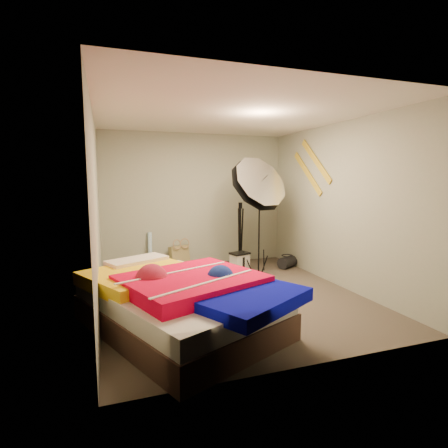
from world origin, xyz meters
name	(u,v)px	position (x,y,z in m)	size (l,w,h in m)	color
floor	(231,295)	(0.00, 0.00, 0.00)	(4.00, 4.00, 0.00)	#4A4037
ceiling	(231,115)	(0.00, 0.00, 2.50)	(4.00, 4.00, 0.00)	silver
wall_back	(196,200)	(0.00, 2.00, 1.25)	(3.50, 3.50, 0.00)	#9A9C8C
wall_front	(312,227)	(0.00, -2.00, 1.25)	(3.50, 3.50, 0.00)	#9A9C8C
wall_left	(97,212)	(-1.75, 0.00, 1.25)	(4.00, 4.00, 0.00)	#9A9C8C
wall_right	(338,205)	(1.75, 0.00, 1.25)	(4.00, 4.00, 0.00)	#9A9C8C
tote_bag	(179,256)	(-0.35, 1.90, 0.20)	(0.39, 0.12, 0.39)	tan
wrapping_roll	(150,251)	(-0.90, 1.90, 0.34)	(0.08, 0.08, 0.67)	#5EA7DC
camera_case	(240,262)	(0.62, 1.24, 0.15)	(0.31, 0.22, 0.31)	silver
duffel_bag	(287,262)	(1.52, 1.13, 0.11)	(0.21, 0.21, 0.35)	black
wall_stripe_upper	(316,161)	(1.73, 0.60, 1.95)	(0.02, 1.10, 0.10)	gold
wall_stripe_lower	(308,173)	(1.73, 0.85, 1.75)	(0.02, 1.10, 0.10)	gold
bed	(180,301)	(-0.91, -0.86, 0.32)	(2.33, 2.59, 0.64)	#4A3229
photo_umbrella	(256,186)	(0.78, 0.90, 1.53)	(1.16, 0.92, 2.13)	black
camera_tripod	(240,230)	(0.76, 1.60, 0.69)	(0.08, 0.08, 1.21)	black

